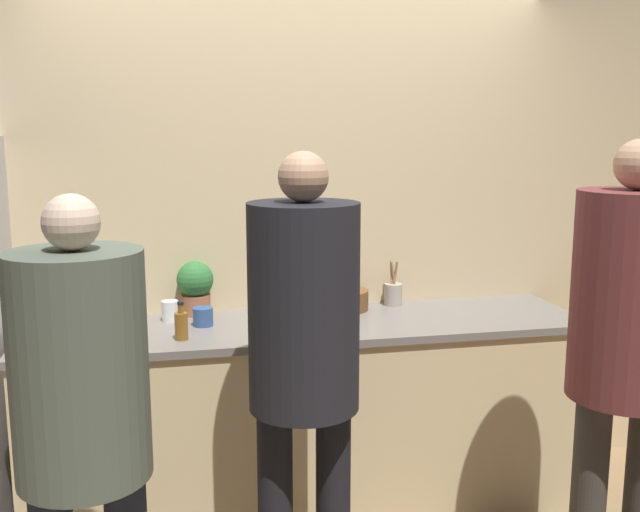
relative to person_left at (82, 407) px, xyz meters
name	(u,v)px	position (x,y,z in m)	size (l,w,h in m)	color
wall_back	(297,238)	(0.90, 1.38, 0.28)	(5.20, 0.06, 2.60)	#D6BC8C
counter	(310,417)	(0.90, 1.05, -0.54)	(2.59, 0.70, 0.95)	beige
person_left	(82,407)	(0.00, 0.00, 0.00)	(0.40, 0.40, 1.66)	#232838
person_center	(304,344)	(0.73, 0.28, 0.07)	(0.40, 0.40, 1.77)	black
person_right	(628,331)	(1.89, 0.08, 0.10)	(0.41, 0.41, 1.81)	#38332D
fruit_bowl	(342,299)	(1.11, 1.24, -0.01)	(0.26, 0.26, 0.14)	brown
utensil_crock	(393,293)	(1.39, 1.27, 0.00)	(0.09, 0.09, 0.23)	#ADA393
bottle_amber	(181,325)	(0.31, 0.87, 0.00)	(0.06, 0.06, 0.17)	brown
cup_white	(170,311)	(0.26, 1.19, -0.01)	(0.08, 0.08, 0.10)	white
cup_blue	(203,317)	(0.41, 1.08, -0.02)	(0.09, 0.09, 0.08)	#335184
potted_plant	(195,286)	(0.39, 1.29, 0.08)	(0.18, 0.18, 0.26)	#9E6042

